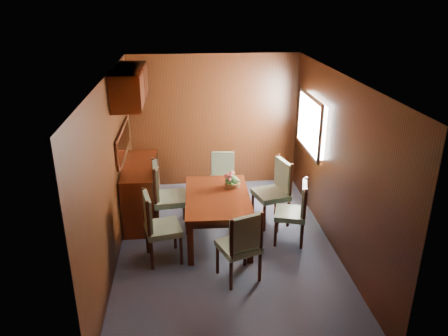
{
  "coord_description": "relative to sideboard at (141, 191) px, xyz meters",
  "views": [
    {
      "loc": [
        -0.54,
        -5.33,
        3.37
      ],
      "look_at": [
        0.0,
        0.38,
        1.05
      ],
      "focal_mm": 35.0,
      "sensor_mm": 36.0,
      "label": 1
    }
  ],
  "objects": [
    {
      "name": "flower_centerpiece",
      "position": [
        1.39,
        -0.46,
        0.35
      ],
      "size": [
        0.25,
        0.25,
        0.25
      ],
      "color": "#A25D31",
      "rests_on": "dining_table"
    },
    {
      "name": "chair_right_far",
      "position": [
        2.07,
        -0.35,
        0.13
      ],
      "size": [
        0.58,
        0.6,
        1.04
      ],
      "rotation": [
        0.0,
        0.0,
        1.83
      ],
      "color": "black",
      "rests_on": "ground"
    },
    {
      "name": "chair_left_far",
      "position": [
        0.39,
        -0.42,
        0.15
      ],
      "size": [
        0.53,
        0.55,
        1.08
      ],
      "rotation": [
        0.0,
        0.0,
        -1.48
      ],
      "color": "black",
      "rests_on": "ground"
    },
    {
      "name": "sideboard",
      "position": [
        0.0,
        0.0,
        0.0
      ],
      "size": [
        0.48,
        1.4,
        0.9
      ],
      "primitive_type": "cube",
      "color": "#321106",
      "rests_on": "ground"
    },
    {
      "name": "ground",
      "position": [
        1.25,
        -1.0,
        -0.45
      ],
      "size": [
        4.5,
        4.5,
        0.0
      ],
      "primitive_type": "plane",
      "color": "#3D4354",
      "rests_on": "ground"
    },
    {
      "name": "chair_head",
      "position": [
        1.35,
        -1.8,
        0.09
      ],
      "size": [
        0.59,
        0.58,
        0.97
      ],
      "rotation": [
        0.0,
        0.0,
        0.36
      ],
      "color": "black",
      "rests_on": "ground"
    },
    {
      "name": "dining_table",
      "position": [
        1.15,
        -0.75,
        0.13
      ],
      "size": [
        0.94,
        1.47,
        0.68
      ],
      "rotation": [
        0.0,
        0.0,
        -0.03
      ],
      "color": "#321106",
      "rests_on": "ground"
    },
    {
      "name": "room_shell",
      "position": [
        1.15,
        -0.67,
        1.18
      ],
      "size": [
        3.06,
        4.52,
        2.41
      ],
      "color": "black",
      "rests_on": "ground"
    },
    {
      "name": "chair_left_near",
      "position": [
        0.31,
        -1.24,
        0.1
      ],
      "size": [
        0.54,
        0.55,
        0.99
      ],
      "rotation": [
        0.0,
        0.0,
        -1.36
      ],
      "color": "black",
      "rests_on": "ground"
    },
    {
      "name": "chair_foot",
      "position": [
        1.33,
        0.42,
        0.05
      ],
      "size": [
        0.46,
        0.45,
        0.9
      ],
      "rotation": [
        0.0,
        0.0,
        3.04
      ],
      "color": "black",
      "rests_on": "ground"
    },
    {
      "name": "chair_right_near",
      "position": [
        2.24,
        -0.95,
        0.07
      ],
      "size": [
        0.53,
        0.54,
        0.94
      ],
      "rotation": [
        0.0,
        0.0,
        1.29
      ],
      "color": "black",
      "rests_on": "ground"
    }
  ]
}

